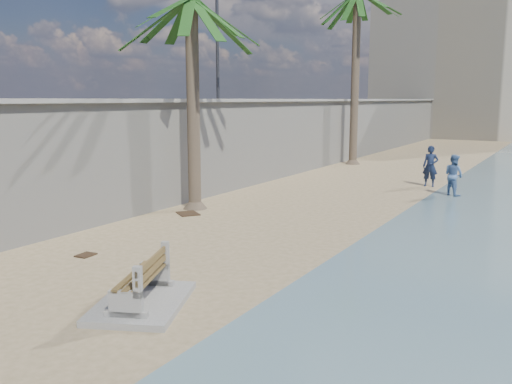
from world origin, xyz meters
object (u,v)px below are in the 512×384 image
at_px(bench_far, 142,285).
at_px(person_b, 454,173).
at_px(person_a, 431,163).
at_px(palm_mid, 191,3).

distance_m(bench_far, person_b, 14.59).
xyz_separation_m(person_a, person_b, (1.26, -1.76, -0.11)).
height_order(person_a, person_b, person_a).
distance_m(bench_far, person_a, 16.19).
distance_m(person_a, person_b, 2.17).
height_order(bench_far, person_b, person_b).
xyz_separation_m(bench_far, palm_mid, (-4.39, 7.41, 6.19)).
bearing_deg(person_a, palm_mid, -126.10).
distance_m(palm_mid, person_b, 11.33).
bearing_deg(person_b, person_a, -21.99).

